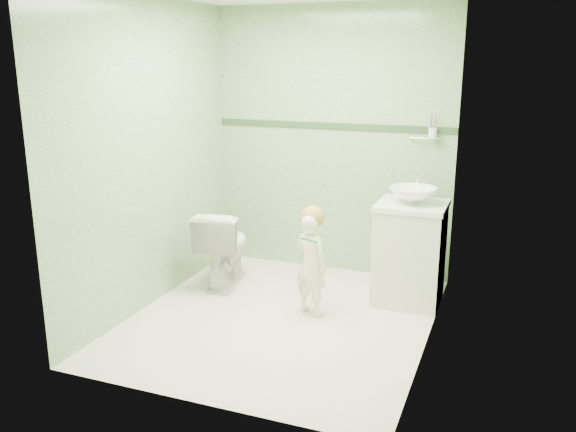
% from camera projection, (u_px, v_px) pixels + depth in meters
% --- Properties ---
extents(ground, '(2.50, 2.50, 0.00)m').
position_uv_depth(ground, '(281.00, 319.00, 4.59)').
color(ground, beige).
rests_on(ground, ground).
extents(room_shell, '(2.50, 2.54, 2.40)m').
position_uv_depth(room_shell, '(280.00, 164.00, 4.28)').
color(room_shell, '#729E70').
rests_on(room_shell, ground).
extents(trim_stripe, '(2.20, 0.02, 0.05)m').
position_uv_depth(trim_stripe, '(332.00, 126.00, 5.36)').
color(trim_stripe, '#2A452B').
rests_on(trim_stripe, room_shell).
extents(vanity, '(0.52, 0.50, 0.80)m').
position_uv_depth(vanity, '(409.00, 255.00, 4.83)').
color(vanity, silver).
rests_on(vanity, ground).
extents(counter, '(0.54, 0.52, 0.04)m').
position_uv_depth(counter, '(412.00, 205.00, 4.72)').
color(counter, white).
rests_on(counter, vanity).
extents(basin, '(0.37, 0.37, 0.13)m').
position_uv_depth(basin, '(413.00, 195.00, 4.70)').
color(basin, white).
rests_on(basin, counter).
extents(faucet, '(0.03, 0.13, 0.18)m').
position_uv_depth(faucet, '(417.00, 181.00, 4.85)').
color(faucet, silver).
rests_on(faucet, counter).
extents(cup_holder, '(0.26, 0.07, 0.21)m').
position_uv_depth(cup_holder, '(432.00, 133.00, 5.00)').
color(cup_holder, silver).
rests_on(cup_holder, room_shell).
extents(toilet, '(0.50, 0.73, 0.69)m').
position_uv_depth(toilet, '(224.00, 247.00, 5.22)').
color(toilet, white).
rests_on(toilet, ground).
extents(toddler, '(0.34, 0.29, 0.81)m').
position_uv_depth(toddler, '(311.00, 265.00, 4.58)').
color(toddler, white).
rests_on(toddler, ground).
extents(hair_cap, '(0.18, 0.18, 0.18)m').
position_uv_depth(hair_cap, '(313.00, 217.00, 4.51)').
color(hair_cap, '#B68342').
rests_on(hair_cap, toddler).
extents(teal_toothbrush, '(0.11, 0.14, 0.08)m').
position_uv_depth(teal_toothbrush, '(308.00, 239.00, 4.38)').
color(teal_toothbrush, '#16846B').
rests_on(teal_toothbrush, toddler).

